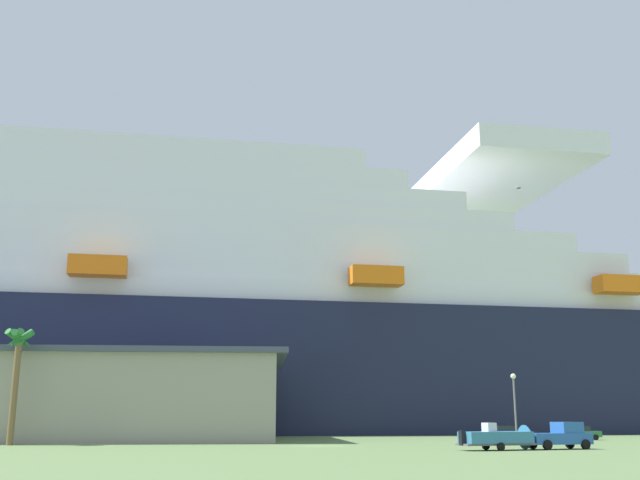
{
  "coord_description": "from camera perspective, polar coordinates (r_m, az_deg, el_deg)",
  "views": [
    {
      "loc": [
        -10.65,
        -70.31,
        2.5
      ],
      "look_at": [
        4.31,
        29.27,
        26.64
      ],
      "focal_mm": 41.8,
      "sensor_mm": 36.0,
      "label": 1
    }
  ],
  "objects": [
    {
      "name": "small_boat_on_trailer",
      "position": [
        63.74,
        13.9,
        -14.49
      ],
      "size": [
        8.04,
        3.37,
        2.15
      ],
      "color": "#595960",
      "rests_on": "ground_plane"
    },
    {
      "name": "parked_car_blue_suv",
      "position": [
        96.66,
        13.92,
        -14.09
      ],
      "size": [
        4.8,
        2.69,
        1.58
      ],
      "color": "#264C99",
      "rests_on": "ground_plane"
    },
    {
      "name": "parked_car_green_wagon",
      "position": [
        95.43,
        19.2,
        -13.76
      ],
      "size": [
        4.9,
        2.47,
        1.58
      ],
      "color": "#2D723F",
      "rests_on": "ground_plane"
    },
    {
      "name": "ground_plane",
      "position": [
        100.91,
        -2.57,
        -14.89
      ],
      "size": [
        600.0,
        600.0,
        0.0
      ],
      "primitive_type": "plane",
      "color": "#567042"
    },
    {
      "name": "parked_car_white_van",
      "position": [
        81.15,
        -13.69,
        -14.29
      ],
      "size": [
        4.91,
        2.68,
        1.58
      ],
      "color": "white",
      "rests_on": "ground_plane"
    },
    {
      "name": "terminal_building",
      "position": [
        95.86,
        -22.65,
        -11.06
      ],
      "size": [
        65.51,
        33.09,
        9.67
      ],
      "color": "gray",
      "rests_on": "ground_plane"
    },
    {
      "name": "pickup_truck",
      "position": [
        66.89,
        17.9,
        -14.1
      ],
      "size": [
        5.89,
        3.14,
        2.2
      ],
      "color": "#2659A5",
      "rests_on": "ground_plane"
    },
    {
      "name": "palm_tree",
      "position": [
        78.96,
        -22.11,
        -7.96
      ],
      "size": [
        2.92,
        3.01,
        11.09
      ],
      "color": "brown",
      "rests_on": "ground_plane"
    },
    {
      "name": "cruise_ship",
      "position": [
        128.67,
        -16.55,
        -5.69
      ],
      "size": [
        278.34,
        47.48,
        63.57
      ],
      "color": "#191E38",
      "rests_on": "ground_plane"
    },
    {
      "name": "street_lamp",
      "position": [
        81.57,
        14.66,
        -11.53
      ],
      "size": [
        0.56,
        0.56,
        7.05
      ],
      "color": "slate",
      "rests_on": "ground_plane"
    }
  ]
}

